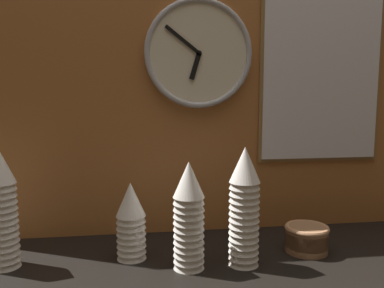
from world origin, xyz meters
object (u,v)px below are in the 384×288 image
Objects in this scene: cup_stack_center_right at (244,207)px; cup_stack_far_left at (1,208)px; cup_stack_center at (189,216)px; cup_stack_center_left at (131,221)px; menu_board at (321,78)px; wall_clock at (199,53)px; bowl_stack_right at (307,238)px.

cup_stack_far_left is at bearing 173.40° from cup_stack_center_right.
cup_stack_center is 1.32× the size of cup_stack_center_left.
cup_stack_far_left is 0.58× the size of menu_board.
cup_stack_far_left is 76.58cm from wall_clock.
wall_clock is at bearing 106.86° from cup_stack_center_right.
cup_stack_center_left is at bearing 150.95° from cup_stack_center.
cup_stack_far_left and cup_stack_center_right have the same top height.
wall_clock is (23.14, 19.72, 50.24)cm from cup_stack_center_left.
cup_stack_center_left is at bearing 177.50° from bowl_stack_right.
wall_clock is at bearing 75.93° from cup_stack_center.
cup_stack_center_right is at bearing -73.14° from wall_clock.
menu_board is (102.63, 21.57, 36.73)cm from cup_stack_far_left.
cup_stack_center_right reaches higher than cup_stack_center.
bowl_stack_right is at bearing 9.85° from cup_stack_center.
cup_stack_center reaches higher than cup_stack_center_left.
cup_stack_center_right reaches higher than cup_stack_center_left.
cup_stack_center_left is (-15.97, 8.87, -3.71)cm from cup_stack_center.
bowl_stack_right is at bearing -35.93° from wall_clock.
cup_stack_center is 70.52cm from menu_board.
wall_clock reaches higher than cup_stack_center_left.
cup_stack_center is 15.90cm from cup_stack_center_right.
cup_stack_center_left is (-31.77, 8.74, -5.56)cm from cup_stack_center_right.
cup_stack_far_left reaches higher than bowl_stack_right.
menu_board reaches higher than cup_stack_center.
cup_stack_far_left is 1.48× the size of cup_stack_center_left.
wall_clock is at bearing 144.07° from bowl_stack_right.
cup_stack_center_left is 0.63× the size of wall_clock.
cup_stack_far_left is 1.00× the size of cup_stack_center_right.
cup_stack_center is 0.84× the size of wall_clock.
menu_board is at bearing 1.15° from wall_clock.
bowl_stack_right is (89.11, -1.38, -12.62)cm from cup_stack_far_left.
cup_stack_far_left is 90.01cm from bowl_stack_right.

